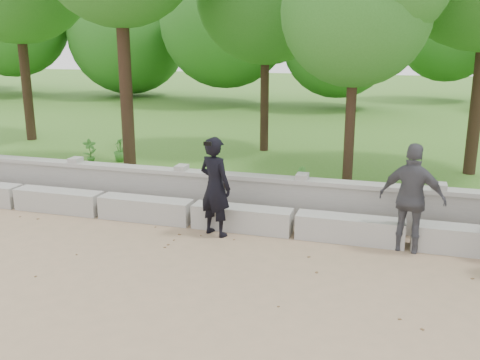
% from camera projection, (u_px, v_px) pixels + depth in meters
% --- Properties ---
extents(ground, '(80.00, 80.00, 0.00)m').
position_uv_depth(ground, '(149.00, 262.00, 8.64)').
color(ground, '#9C7F5F').
rests_on(ground, ground).
extents(lawn, '(40.00, 22.00, 0.25)m').
position_uv_depth(lawn, '(303.00, 126.00, 21.57)').
color(lawn, '#3D711C').
rests_on(lawn, ground).
extents(concrete_bench, '(11.90, 0.45, 0.45)m').
position_uv_depth(concrete_bench, '(193.00, 214.00, 10.34)').
color(concrete_bench, '#AAA7A0').
rests_on(concrete_bench, ground).
extents(parapet_wall, '(12.50, 0.35, 0.90)m').
position_uv_depth(parapet_wall, '(205.00, 192.00, 10.93)').
color(parapet_wall, '#A09D97').
rests_on(parapet_wall, ground).
extents(man_main, '(0.78, 0.73, 1.83)m').
position_uv_depth(man_main, '(215.00, 187.00, 9.65)').
color(man_main, black).
rests_on(man_main, ground).
extents(visitor_right, '(1.17, 0.70, 1.86)m').
position_uv_depth(visitor_right, '(412.00, 199.00, 8.87)').
color(visitor_right, '#47474D').
rests_on(visitor_right, ground).
extents(tree_near_right, '(3.02, 3.02, 5.53)m').
position_uv_depth(tree_near_right, '(357.00, 0.00, 10.60)').
color(tree_near_right, '#382619').
rests_on(tree_near_right, lawn).
extents(shrub_a, '(0.42, 0.43, 0.68)m').
position_uv_depth(shrub_a, '(90.00, 152.00, 14.27)').
color(shrub_a, '#3B7F2B').
rests_on(shrub_a, lawn).
extents(shrub_b, '(0.35, 0.41, 0.65)m').
position_uv_depth(shrub_b, '(299.00, 182.00, 11.26)').
color(shrub_b, '#3B7F2B').
rests_on(shrub_b, lawn).
extents(shrub_c, '(0.73, 0.70, 0.64)m').
position_uv_depth(shrub_c, '(438.00, 196.00, 10.29)').
color(shrub_c, '#3B7F2B').
rests_on(shrub_c, lawn).
extents(shrub_d, '(0.49, 0.49, 0.66)m').
position_uv_depth(shrub_d, '(120.00, 149.00, 14.64)').
color(shrub_d, '#3B7F2B').
rests_on(shrub_d, lawn).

